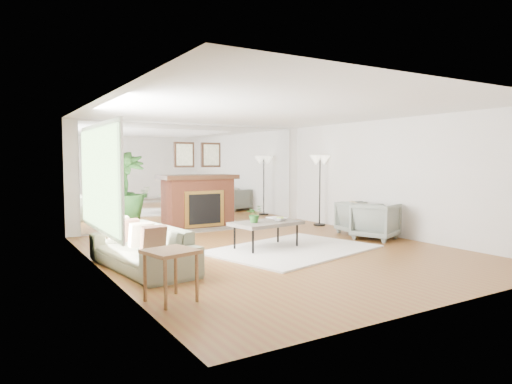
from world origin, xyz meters
TOP-DOWN VIEW (x-y plane):
  - ground at (0.00, 0.00)m, footprint 7.00×7.00m
  - wall_left at (-2.99, 0.00)m, footprint 0.02×7.00m
  - wall_right at (2.99, 0.00)m, footprint 0.02×7.00m
  - wall_back at (0.00, 3.49)m, footprint 6.00×0.02m
  - mirror_panel at (0.00, 3.47)m, footprint 5.40×0.04m
  - window_panel at (-2.96, 0.40)m, footprint 0.04×2.40m
  - fireplace at (0.00, 3.26)m, footprint 1.85×0.83m
  - area_rug at (0.30, -0.04)m, footprint 3.28×2.69m
  - coffee_table at (-0.05, 0.29)m, footprint 1.35×0.91m
  - sofa at (-2.45, -0.02)m, footprint 1.11×2.26m
  - armchair_back at (2.60, 0.67)m, footprint 0.88×0.86m
  - armchair_front at (2.43, 0.01)m, footprint 1.07×1.06m
  - side_table at (-2.65, -1.76)m, footprint 0.63×0.63m
  - potted_ficus at (-1.87, 3.10)m, footprint 1.00×1.00m
  - floor_lamp at (2.70, 2.14)m, footprint 0.57×0.32m
  - tabletop_plant at (-0.30, 0.29)m, footprint 0.35×0.32m
  - fruit_bowl at (0.22, 0.25)m, footprint 0.31×0.31m
  - book at (0.21, 0.56)m, footprint 0.23×0.31m

SIDE VIEW (x-z plane):
  - ground at x=0.00m, z-range 0.00..0.00m
  - area_rug at x=0.30m, z-range 0.00..0.03m
  - sofa at x=-2.45m, z-range 0.00..0.63m
  - armchair_back at x=2.60m, z-range 0.00..0.72m
  - armchair_front at x=2.43m, z-range 0.00..0.76m
  - coffee_table at x=-0.05m, z-range 0.21..0.72m
  - side_table at x=-2.65m, z-range 0.20..0.81m
  - book at x=0.21m, z-range 0.50..0.53m
  - fruit_bowl at x=0.22m, z-range 0.50..0.57m
  - fireplace at x=0.00m, z-range -0.37..1.68m
  - tabletop_plant at x=-0.30m, z-range 0.50..0.82m
  - potted_ficus at x=-1.87m, z-range 0.06..1.87m
  - wall_left at x=-2.99m, z-range 0.00..2.50m
  - wall_right at x=2.99m, z-range 0.00..2.50m
  - wall_back at x=0.00m, z-range 0.00..2.50m
  - mirror_panel at x=0.00m, z-range 0.05..2.45m
  - window_panel at x=-2.96m, z-range 0.60..2.10m
  - floor_lamp at x=2.70m, z-range 0.62..2.36m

